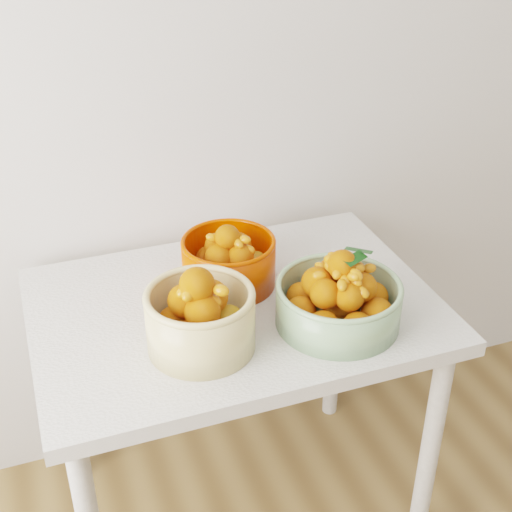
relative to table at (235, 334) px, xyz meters
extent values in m
cube|color=silver|center=(0.30, 0.40, 0.70)|extent=(4.00, 0.04, 2.70)
cube|color=silver|center=(0.00, 0.00, 0.08)|extent=(1.00, 0.70, 0.04)
cylinder|color=silver|center=(0.44, -0.29, -0.30)|extent=(0.05, 0.05, 0.71)
cylinder|color=silver|center=(-0.44, 0.29, -0.30)|extent=(0.05, 0.05, 0.71)
cylinder|color=silver|center=(0.44, 0.29, -0.30)|extent=(0.05, 0.05, 0.71)
cylinder|color=#DEC483|center=(-0.12, -0.14, 0.17)|extent=(0.26, 0.26, 0.14)
torus|color=#DEC483|center=(-0.12, -0.14, 0.24)|extent=(0.26, 0.26, 0.02)
sphere|color=#D1660C|center=(-0.06, -0.14, 0.15)|extent=(0.08, 0.08, 0.08)
sphere|color=orange|center=(-0.11, -0.08, 0.15)|extent=(0.08, 0.08, 0.08)
sphere|color=orange|center=(-0.18, -0.10, 0.15)|extent=(0.08, 0.08, 0.08)
sphere|color=orange|center=(-0.18, -0.17, 0.15)|extent=(0.09, 0.09, 0.09)
sphere|color=orange|center=(-0.11, -0.20, 0.15)|extent=(0.08, 0.08, 0.08)
sphere|color=orange|center=(-0.12, -0.14, 0.15)|extent=(0.08, 0.08, 0.08)
sphere|color=orange|center=(-0.09, -0.12, 0.22)|extent=(0.08, 0.08, 0.08)
sphere|color=orange|center=(-0.15, -0.12, 0.22)|extent=(0.08, 0.08, 0.08)
sphere|color=orange|center=(-0.13, -0.17, 0.22)|extent=(0.08, 0.08, 0.08)
sphere|color=orange|center=(-0.13, -0.15, 0.27)|extent=(0.08, 0.08, 0.08)
ellipsoid|color=orange|center=(-0.15, -0.17, 0.26)|extent=(0.05, 0.05, 0.03)
ellipsoid|color=orange|center=(-0.10, -0.17, 0.24)|extent=(0.05, 0.05, 0.04)
ellipsoid|color=orange|center=(-0.14, -0.14, 0.26)|extent=(0.05, 0.04, 0.03)
ellipsoid|color=orange|center=(-0.09, -0.18, 0.27)|extent=(0.05, 0.05, 0.03)
ellipsoid|color=orange|center=(-0.16, -0.15, 0.26)|extent=(0.05, 0.04, 0.04)
ellipsoid|color=orange|center=(-0.12, -0.15, 0.28)|extent=(0.04, 0.05, 0.04)
cylinder|color=#8CB282|center=(0.21, -0.16, 0.15)|extent=(0.37, 0.37, 0.10)
torus|color=#8CB282|center=(0.21, -0.16, 0.20)|extent=(0.37, 0.37, 0.01)
sphere|color=orange|center=(0.30, -0.16, 0.15)|extent=(0.08, 0.08, 0.08)
sphere|color=orange|center=(0.27, -0.09, 0.15)|extent=(0.07, 0.07, 0.07)
sphere|color=orange|center=(0.20, -0.07, 0.15)|extent=(0.08, 0.08, 0.08)
sphere|color=orange|center=(0.14, -0.09, 0.15)|extent=(0.07, 0.07, 0.07)
sphere|color=orange|center=(0.11, -0.16, 0.15)|extent=(0.08, 0.08, 0.08)
sphere|color=orange|center=(0.14, -0.23, 0.15)|extent=(0.08, 0.08, 0.08)
sphere|color=orange|center=(0.21, -0.26, 0.15)|extent=(0.07, 0.07, 0.07)
sphere|color=orange|center=(0.28, -0.22, 0.15)|extent=(0.08, 0.08, 0.08)
sphere|color=orange|center=(0.21, -0.16, 0.15)|extent=(0.07, 0.07, 0.07)
sphere|color=orange|center=(0.25, -0.13, 0.20)|extent=(0.08, 0.08, 0.08)
sphere|color=orange|center=(0.21, -0.11, 0.20)|extent=(0.07, 0.07, 0.07)
sphere|color=orange|center=(0.16, -0.13, 0.20)|extent=(0.08, 0.08, 0.08)
sphere|color=orange|center=(0.16, -0.18, 0.20)|extent=(0.07, 0.07, 0.07)
sphere|color=orange|center=(0.21, -0.21, 0.20)|extent=(0.07, 0.07, 0.07)
sphere|color=orange|center=(0.25, -0.19, 0.20)|extent=(0.07, 0.07, 0.07)
sphere|color=orange|center=(0.21, -0.15, 0.25)|extent=(0.07, 0.07, 0.07)
ellipsoid|color=orange|center=(0.16, -0.15, 0.23)|extent=(0.04, 0.03, 0.03)
ellipsoid|color=orange|center=(0.18, -0.10, 0.22)|extent=(0.04, 0.04, 0.03)
ellipsoid|color=orange|center=(0.24, -0.17, 0.25)|extent=(0.04, 0.04, 0.04)
ellipsoid|color=orange|center=(0.19, -0.21, 0.24)|extent=(0.04, 0.05, 0.04)
ellipsoid|color=orange|center=(0.19, -0.14, 0.25)|extent=(0.05, 0.04, 0.04)
ellipsoid|color=orange|center=(0.24, -0.14, 0.25)|extent=(0.05, 0.04, 0.04)
ellipsoid|color=orange|center=(0.22, -0.21, 0.25)|extent=(0.04, 0.05, 0.04)
ellipsoid|color=orange|center=(0.23, -0.23, 0.22)|extent=(0.04, 0.05, 0.04)
ellipsoid|color=orange|center=(0.20, -0.19, 0.24)|extent=(0.03, 0.04, 0.03)
ellipsoid|color=orange|center=(0.20, -0.15, 0.26)|extent=(0.04, 0.04, 0.03)
ellipsoid|color=orange|center=(0.22, -0.21, 0.24)|extent=(0.04, 0.04, 0.03)
ellipsoid|color=orange|center=(0.22, -0.20, 0.25)|extent=(0.03, 0.04, 0.04)
ellipsoid|color=orange|center=(0.21, -0.18, 0.22)|extent=(0.03, 0.04, 0.03)
ellipsoid|color=orange|center=(0.19, -0.13, 0.26)|extent=(0.04, 0.05, 0.03)
ellipsoid|color=orange|center=(0.21, -0.11, 0.25)|extent=(0.02, 0.04, 0.03)
ellipsoid|color=orange|center=(0.28, -0.16, 0.24)|extent=(0.04, 0.03, 0.03)
ellipsoid|color=orange|center=(0.19, -0.17, 0.25)|extent=(0.04, 0.04, 0.03)
cylinder|color=red|center=(0.02, 0.09, 0.16)|extent=(0.27, 0.27, 0.12)
torus|color=red|center=(0.02, 0.09, 0.22)|extent=(0.27, 0.27, 0.01)
sphere|color=#D1660C|center=(0.09, 0.09, 0.14)|extent=(0.07, 0.07, 0.07)
sphere|color=#D1660C|center=(0.05, 0.15, 0.14)|extent=(0.07, 0.07, 0.07)
sphere|color=orange|center=(-0.02, 0.15, 0.14)|extent=(0.07, 0.07, 0.07)
sphere|color=orange|center=(-0.05, 0.09, 0.14)|extent=(0.07, 0.07, 0.07)
sphere|color=orange|center=(-0.02, 0.03, 0.14)|extent=(0.07, 0.07, 0.07)
sphere|color=orange|center=(0.05, 0.03, 0.14)|extent=(0.07, 0.07, 0.07)
sphere|color=orange|center=(0.02, 0.09, 0.14)|extent=(0.07, 0.07, 0.07)
sphere|color=orange|center=(0.05, 0.11, 0.19)|extent=(0.07, 0.07, 0.07)
sphere|color=orange|center=(0.00, 0.13, 0.19)|extent=(0.07, 0.07, 0.07)
sphere|color=orange|center=(-0.02, 0.07, 0.19)|extent=(0.07, 0.07, 0.07)
sphere|color=orange|center=(0.04, 0.06, 0.19)|extent=(0.07, 0.07, 0.07)
sphere|color=orange|center=(0.01, 0.09, 0.24)|extent=(0.06, 0.06, 0.06)
ellipsoid|color=orange|center=(0.03, 0.08, 0.24)|extent=(0.04, 0.04, 0.04)
ellipsoid|color=orange|center=(0.05, 0.14, 0.22)|extent=(0.04, 0.04, 0.03)
ellipsoid|color=orange|center=(-0.02, 0.10, 0.24)|extent=(0.04, 0.03, 0.04)
ellipsoid|color=orange|center=(0.00, 0.10, 0.23)|extent=(0.04, 0.03, 0.03)
ellipsoid|color=orange|center=(0.03, 0.05, 0.23)|extent=(0.04, 0.04, 0.04)
ellipsoid|color=orange|center=(0.02, 0.12, 0.24)|extent=(0.03, 0.04, 0.03)
ellipsoid|color=orange|center=(0.02, 0.09, 0.21)|extent=(0.03, 0.04, 0.04)
ellipsoid|color=orange|center=(0.05, 0.06, 0.24)|extent=(0.04, 0.04, 0.03)
ellipsoid|color=orange|center=(0.06, 0.05, 0.21)|extent=(0.04, 0.04, 0.04)
camera|label=1|loc=(-0.45, -1.40, 1.11)|focal=50.00mm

